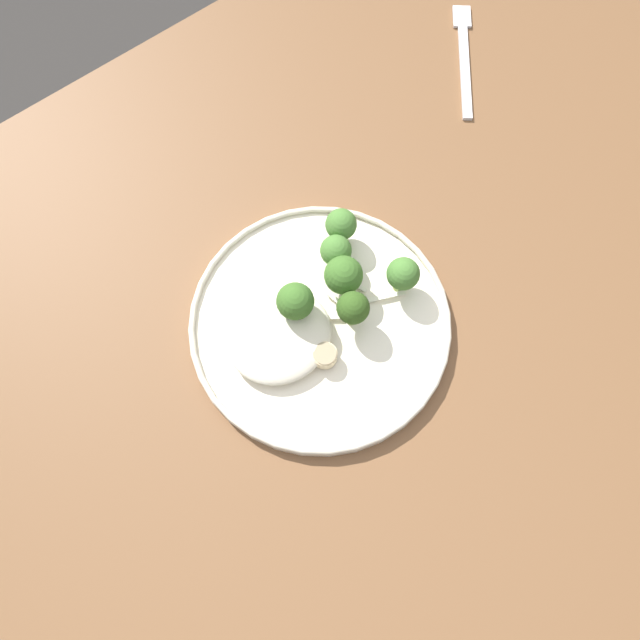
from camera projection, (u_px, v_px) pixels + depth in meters
name	position (u px, v px, depth m)	size (l,w,h in m)	color
ground	(338.00, 442.00, 1.39)	(6.00, 6.00, 0.00)	#2D2B28
wooden_dining_table	(352.00, 358.00, 0.77)	(1.40, 1.00, 0.74)	brown
dinner_plate	(320.00, 324.00, 0.69)	(0.29, 0.29, 0.02)	beige
noodle_bed	(279.00, 336.00, 0.67)	(0.12, 0.11, 0.02)	beige
seared_scallop_left_edge	(256.00, 319.00, 0.68)	(0.03, 0.03, 0.01)	#DBB77A
seared_scallop_tiny_bay	(281.00, 330.00, 0.68)	(0.03, 0.03, 0.01)	#E5C689
seared_scallop_half_hidden	(325.00, 356.00, 0.67)	(0.03, 0.03, 0.02)	beige
seared_scallop_large_seared	(309.00, 333.00, 0.68)	(0.03, 0.03, 0.01)	beige
seared_scallop_tilted_round	(250.00, 343.00, 0.67)	(0.03, 0.03, 0.01)	#DBB77A
broccoli_floret_front_edge	(343.00, 275.00, 0.68)	(0.04, 0.04, 0.05)	#89A356
broccoli_floret_small_sprig	(341.00, 225.00, 0.70)	(0.04, 0.04, 0.05)	#7A994C
broccoli_floret_near_rim	(336.00, 251.00, 0.69)	(0.04, 0.04, 0.05)	#7A994C
broccoli_floret_center_pile	(403.00, 275.00, 0.68)	(0.04, 0.04, 0.05)	#89A356
broccoli_floret_rear_charred	(353.00, 308.00, 0.66)	(0.04, 0.04, 0.06)	#89A356
broccoli_floret_left_leaning	(295.00, 302.00, 0.66)	(0.04, 0.04, 0.06)	#89A356
onion_sliver_pale_crescent	(350.00, 282.00, 0.70)	(0.04, 0.01, 0.00)	silver
onion_sliver_curled_piece	(342.00, 305.00, 0.69)	(0.04, 0.01, 0.00)	silver
onion_sliver_short_strip	(321.00, 318.00, 0.69)	(0.05, 0.01, 0.00)	silver
onion_sliver_long_sliver	(383.00, 297.00, 0.70)	(0.05, 0.01, 0.00)	silver
dinner_fork	(464.00, 56.00, 0.83)	(0.13, 0.15, 0.00)	silver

